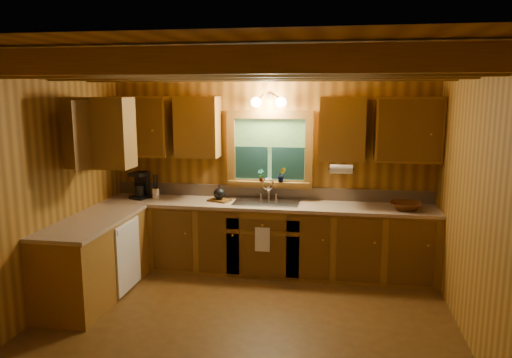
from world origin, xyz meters
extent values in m
plane|color=#573815|center=(0.00, 0.00, 0.00)|extent=(4.20, 4.20, 0.00)
plane|color=brown|center=(0.00, 0.00, 2.60)|extent=(4.20, 4.20, 0.00)
plane|color=brown|center=(0.00, 1.90, 1.30)|extent=(4.20, 0.00, 4.20)
plane|color=brown|center=(0.00, -1.90, 1.30)|extent=(4.20, 0.00, 4.20)
plane|color=brown|center=(-2.10, 0.00, 1.30)|extent=(0.00, 3.80, 3.80)
plane|color=brown|center=(2.10, 0.00, 1.30)|extent=(0.00, 3.80, 3.80)
cube|color=brown|center=(0.00, -1.20, 2.49)|extent=(4.20, 0.14, 0.18)
cube|color=brown|center=(0.00, -0.40, 2.49)|extent=(4.20, 0.14, 0.18)
cube|color=brown|center=(0.00, 0.40, 2.49)|extent=(4.20, 0.14, 0.18)
cube|color=brown|center=(0.00, 1.20, 2.49)|extent=(4.20, 0.14, 0.18)
cube|color=brown|center=(0.00, 1.59, 0.43)|extent=(4.20, 0.62, 0.86)
cube|color=brown|center=(-1.79, 0.48, 0.43)|extent=(0.62, 1.60, 0.86)
cube|color=tan|center=(0.00, 1.59, 0.88)|extent=(4.20, 0.66, 0.04)
cube|color=tan|center=(-1.78, 0.48, 0.88)|extent=(0.64, 1.60, 0.04)
cube|color=tan|center=(0.00, 1.89, 0.98)|extent=(4.20, 0.02, 0.16)
cube|color=white|center=(-1.47, 0.68, 0.43)|extent=(0.02, 0.60, 0.80)
cube|color=brown|center=(-1.70, 1.73, 1.84)|extent=(0.78, 0.34, 0.78)
cube|color=brown|center=(-0.92, 1.73, 1.84)|extent=(0.55, 0.34, 0.78)
cube|color=brown|center=(0.92, 1.73, 1.84)|extent=(0.55, 0.34, 0.78)
cube|color=brown|center=(1.70, 1.73, 1.84)|extent=(0.78, 0.34, 0.78)
cube|color=brown|center=(-1.93, 0.68, 1.84)|extent=(0.34, 1.10, 0.78)
cube|color=brown|center=(0.00, 1.86, 2.00)|extent=(1.12, 0.08, 0.10)
cube|color=brown|center=(0.00, 1.86, 1.10)|extent=(1.12, 0.08, 0.10)
cube|color=brown|center=(-0.51, 1.86, 1.55)|extent=(0.10, 0.08, 0.80)
cube|color=brown|center=(0.51, 1.86, 1.55)|extent=(0.10, 0.08, 0.80)
cube|color=#447531|center=(0.00, 1.90, 1.55)|extent=(0.92, 0.01, 0.80)
cube|color=#0F2A2A|center=(-0.24, 1.87, 1.37)|extent=(0.42, 0.02, 0.42)
cube|color=#0F2A2A|center=(0.24, 1.87, 1.37)|extent=(0.42, 0.02, 0.42)
cylinder|color=black|center=(0.00, 1.87, 1.57)|extent=(0.92, 0.01, 0.01)
cube|color=brown|center=(0.00, 1.82, 1.12)|extent=(1.06, 0.14, 0.04)
cylinder|color=black|center=(0.00, 1.86, 2.23)|extent=(0.08, 0.03, 0.08)
cylinder|color=black|center=(-0.10, 1.80, 2.23)|extent=(0.09, 0.17, 0.08)
cylinder|color=black|center=(0.10, 1.80, 2.23)|extent=(0.09, 0.17, 0.08)
sphere|color=#FFE0A5|center=(-0.16, 1.74, 2.16)|extent=(0.13, 0.13, 0.13)
sphere|color=#FFE0A5|center=(0.16, 1.74, 2.16)|extent=(0.13, 0.13, 0.13)
cylinder|color=white|center=(0.92, 1.53, 1.37)|extent=(0.27, 0.11, 0.11)
cube|color=white|center=(0.00, 1.26, 0.52)|extent=(0.18, 0.01, 0.30)
cube|color=silver|center=(0.00, 1.60, 0.91)|extent=(0.82, 0.48, 0.02)
cube|color=#262628|center=(-0.19, 1.60, 0.84)|extent=(0.34, 0.40, 0.14)
cube|color=#262628|center=(0.19, 1.60, 0.84)|extent=(0.34, 0.40, 0.14)
cylinder|color=silver|center=(0.00, 1.78, 1.01)|extent=(0.04, 0.04, 0.22)
torus|color=silver|center=(0.00, 1.72, 1.12)|extent=(0.16, 0.02, 0.16)
cube|color=black|center=(-1.68, 1.60, 0.92)|extent=(0.20, 0.24, 0.03)
cube|color=black|center=(-1.68, 1.67, 1.09)|extent=(0.20, 0.09, 0.33)
cube|color=black|center=(-1.68, 1.58, 1.23)|extent=(0.20, 0.22, 0.04)
cylinder|color=black|center=(-1.68, 1.57, 1.01)|extent=(0.12, 0.12, 0.14)
cylinder|color=silver|center=(-1.48, 1.61, 0.97)|extent=(0.11, 0.11, 0.14)
cylinder|color=black|center=(-1.49, 1.60, 1.12)|extent=(0.03, 0.04, 0.21)
cylinder|color=black|center=(-1.48, 1.61, 1.12)|extent=(0.01, 0.01, 0.21)
cylinder|color=black|center=(-1.46, 1.62, 1.12)|extent=(0.03, 0.04, 0.21)
cylinder|color=black|center=(-1.45, 1.63, 1.12)|extent=(0.04, 0.05, 0.20)
cube|color=#5C3A13|center=(-0.61, 1.60, 0.91)|extent=(0.31, 0.27, 0.02)
sphere|color=black|center=(-0.61, 1.60, 1.00)|extent=(0.15, 0.15, 0.15)
cylinder|color=black|center=(-0.61, 1.60, 1.09)|extent=(0.02, 0.02, 0.04)
imported|color=#48230C|center=(1.69, 1.52, 0.95)|extent=(0.41, 0.41, 0.09)
imported|color=#5C3A13|center=(-0.10, 1.78, 1.22)|extent=(0.10, 0.08, 0.16)
imported|color=#5C3A13|center=(0.17, 1.78, 1.24)|extent=(0.13, 0.11, 0.19)
camera|label=1|loc=(0.87, -4.36, 2.29)|focal=34.22mm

